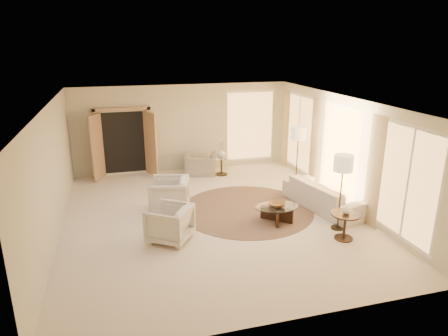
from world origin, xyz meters
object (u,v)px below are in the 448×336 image
object	(u,v)px
floor_lamp_far	(343,167)
side_vase	(221,153)
bowl	(277,204)
floor_lamp_near	(298,136)
armchair_right	(170,222)
end_vase	(346,210)
accent_chair	(200,161)
coffee_table	(277,212)
armchair_left	(169,194)
sofa	(324,195)
end_table	(345,222)
side_table	(221,164)

from	to	relation	value
floor_lamp_far	side_vase	bearing A→B (deg)	109.32
bowl	side_vase	xyz separation A→B (m)	(-0.36, 3.72, 0.29)
side_vase	floor_lamp_near	bearing A→B (deg)	-41.07
bowl	armchair_right	bearing A→B (deg)	-174.11
end_vase	accent_chair	bearing A→B (deg)	111.84
coffee_table	floor_lamp_far	world-z (taller)	floor_lamp_far
accent_chair	bowl	distance (m)	4.07
armchair_left	accent_chair	world-z (taller)	armchair_left
armchair_right	sofa	bearing A→B (deg)	133.62
armchair_right	floor_lamp_near	distance (m)	4.83
end_table	bowl	distance (m)	1.61
armchair_left	side_table	distance (m)	3.17
floor_lamp_near	floor_lamp_far	world-z (taller)	floor_lamp_near
end_table	armchair_left	bearing A→B (deg)	144.13
armchair_right	side_table	world-z (taller)	armchair_right
sofa	armchair_left	bearing A→B (deg)	65.56
armchair_right	coffee_table	world-z (taller)	armchair_right
side_table	floor_lamp_far	bearing A→B (deg)	-70.68
end_table	bowl	bearing A→B (deg)	131.15
armchair_right	bowl	world-z (taller)	armchair_right
end_vase	coffee_table	bearing A→B (deg)	131.15
side_table	end_vase	world-z (taller)	end_vase
side_vase	end_vase	bearing A→B (deg)	-73.91
coffee_table	side_table	bearing A→B (deg)	95.56
floor_lamp_near	bowl	size ratio (longest dim) A/B	4.76
accent_chair	side_vase	distance (m)	0.74
armchair_left	side_vase	world-z (taller)	armchair_left
floor_lamp_far	bowl	xyz separation A→B (m)	(-1.20, 0.73, -1.05)
accent_chair	armchair_right	bearing A→B (deg)	83.29
armchair_right	floor_lamp_far	bearing A→B (deg)	116.72
end_vase	bowl	bearing A→B (deg)	131.15
armchair_right	accent_chair	size ratio (longest dim) A/B	0.85
armchair_right	end_vase	distance (m)	3.77
accent_chair	end_table	world-z (taller)	accent_chair
end_table	bowl	xyz separation A→B (m)	(-1.06, 1.22, 0.03)
side_vase	accent_chair	bearing A→B (deg)	161.11
floor_lamp_far	side_table	bearing A→B (deg)	109.32
coffee_table	end_vase	world-z (taller)	end_vase
accent_chair	bowl	size ratio (longest dim) A/B	2.69
end_table	floor_lamp_far	size ratio (longest dim) A/B	0.36
armchair_left	side_vase	bearing A→B (deg)	154.79
end_table	side_table	xyz separation A→B (m)	(-1.42, 4.94, -0.05)
coffee_table	end_vase	distance (m)	1.67
armchair_right	bowl	bearing A→B (deg)	129.65
sofa	floor_lamp_near	distance (m)	2.04
sofa	floor_lamp_far	world-z (taller)	floor_lamp_far
armchair_left	floor_lamp_near	xyz separation A→B (m)	(3.85, 0.85, 1.05)
accent_chair	side_table	distance (m)	0.68
floor_lamp_far	end_vase	distance (m)	0.95
armchair_right	side_table	bearing A→B (deg)	-175.30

